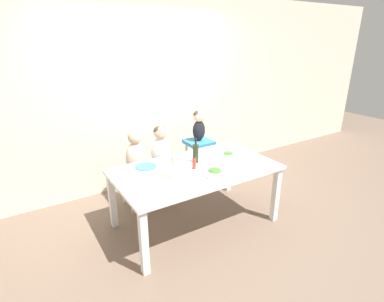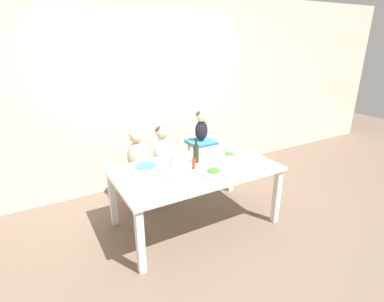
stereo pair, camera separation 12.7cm
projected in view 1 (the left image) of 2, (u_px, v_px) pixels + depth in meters
name	position (u px, v px, depth m)	size (l,w,h in m)	color
ground_plane	(195.00, 222.00, 3.63)	(14.00, 14.00, 0.00)	#705B4C
wall_back	(144.00, 94.00, 4.24)	(10.00, 0.06, 2.70)	beige
dining_table	(196.00, 174.00, 3.40)	(1.82, 1.02, 0.72)	white
chair_far_left	(138.00, 178.00, 3.88)	(0.42, 0.40, 0.47)	silver
chair_far_center	(162.00, 172.00, 4.05)	(0.42, 0.40, 0.47)	silver
chair_right_highchair	(199.00, 151.00, 4.28)	(0.36, 0.34, 0.74)	silver
person_child_left	(136.00, 152.00, 3.75)	(0.27, 0.19, 0.57)	beige
person_child_center	(161.00, 147.00, 3.92)	(0.27, 0.19, 0.57)	silver
person_baby_right	(199.00, 124.00, 4.14)	(0.19, 0.16, 0.43)	black
wine_bottle	(196.00, 153.00, 3.49)	(0.07, 0.07, 0.29)	#232D19
paper_towel_roll	(176.00, 167.00, 3.08)	(0.12, 0.12, 0.26)	white
wine_glass_near	(216.00, 156.00, 3.39)	(0.07, 0.07, 0.17)	white
salad_bowl_large	(215.00, 173.00, 3.13)	(0.17, 0.17, 0.10)	white
salad_bowl_small	(228.00, 156.00, 3.60)	(0.14, 0.14, 0.10)	white
dinner_plate_front_left	(165.00, 189.00, 2.90)	(0.24, 0.24, 0.01)	silver
dinner_plate_back_left	(146.00, 167.00, 3.40)	(0.24, 0.24, 0.01)	teal
dinner_plate_back_right	(224.00, 151.00, 3.87)	(0.24, 0.24, 0.01)	silver
condiment_bottle_hot_sauce	(194.00, 163.00, 3.33)	(0.04, 0.04, 0.15)	red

